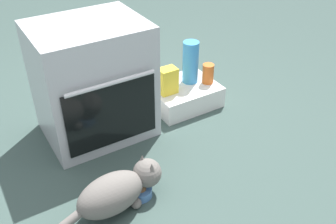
{
  "coord_description": "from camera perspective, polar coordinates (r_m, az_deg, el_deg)",
  "views": [
    {
      "loc": [
        -0.68,
        -1.5,
        1.5
      ],
      "look_at": [
        0.28,
        0.07,
        0.25
      ],
      "focal_mm": 41.08,
      "sensor_mm": 36.0,
      "label": 1
    }
  ],
  "objects": [
    {
      "name": "water_bottle",
      "position": [
        2.68,
        3.36,
        7.39
      ],
      "size": [
        0.11,
        0.11,
        0.3
      ],
      "primitive_type": "cylinder",
      "color": "#388CD1",
      "rests_on": "pantry_cabinet"
    },
    {
      "name": "ground",
      "position": [
        2.23,
        -5.36,
        -8.36
      ],
      "size": [
        8.0,
        8.0,
        0.0
      ],
      "primitive_type": "plane",
      "color": "#384C47"
    },
    {
      "name": "food_bowl",
      "position": [
        2.06,
        -4.17,
        -11.63
      ],
      "size": [
        0.13,
        0.13,
        0.08
      ],
      "color": "#4C7AB7",
      "rests_on": "ground"
    },
    {
      "name": "cat",
      "position": [
        1.95,
        -7.57,
        -11.53
      ],
      "size": [
        0.75,
        0.24,
        0.22
      ],
      "rotation": [
        0.0,
        0.0,
        0.12
      ],
      "color": "slate",
      "rests_on": "ground"
    },
    {
      "name": "oven",
      "position": [
        2.35,
        -11.07,
        4.46
      ],
      "size": [
        0.64,
        0.56,
        0.72
      ],
      "color": "#B7BABF",
      "rests_on": "ground"
    },
    {
      "name": "snack_bag",
      "position": [
        2.56,
        -0.03,
        4.66
      ],
      "size": [
        0.12,
        0.09,
        0.18
      ],
      "primitive_type": "cube",
      "color": "yellow",
      "rests_on": "pantry_cabinet"
    },
    {
      "name": "sauce_jar",
      "position": [
        2.71,
        5.96,
        5.68
      ],
      "size": [
        0.08,
        0.08,
        0.14
      ],
      "primitive_type": "cylinder",
      "color": "#D16023",
      "rests_on": "pantry_cabinet"
    },
    {
      "name": "pantry_cabinet",
      "position": [
        2.73,
        2.27,
        2.59
      ],
      "size": [
        0.46,
        0.37,
        0.15
      ],
      "primitive_type": "cube",
      "color": "white",
      "rests_on": "ground"
    }
  ]
}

